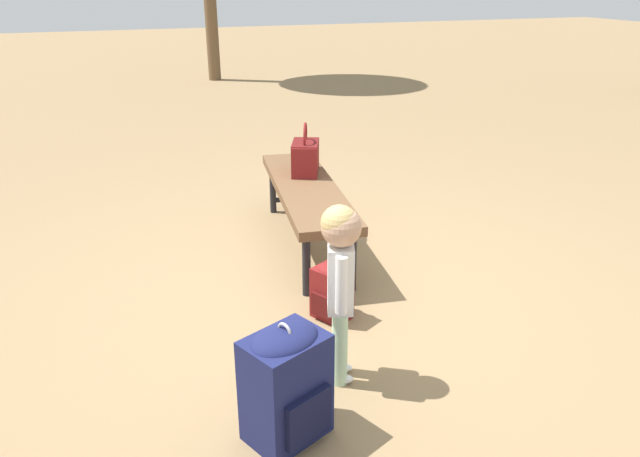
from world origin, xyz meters
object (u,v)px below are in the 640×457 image
Objects in this scene: backpack_large at (286,381)px; child_standing at (340,268)px; park_bench at (307,193)px; handbag at (305,156)px; backpack_small at (332,290)px.

child_standing is at bearing 129.70° from backpack_large.
backpack_large is (1.78, -0.70, -0.13)m from park_bench.
backpack_small is (1.23, -0.27, -0.41)m from handbag.
backpack_small is (0.96, -0.19, -0.22)m from park_bench.
park_bench is at bearing 168.94° from backpack_small.
backpack_small is at bearing 162.39° from child_standing.
park_bench is 3.05× the size of backpack_large.
child_standing is at bearing -17.61° from backpack_small.
backpack_large is at bearing -32.27° from backpack_small.
park_bench is 1.87× the size of child_standing.
backpack_large is (2.04, -0.79, -0.31)m from handbag.
child_standing is 0.69m from backpack_small.
child_standing reaches higher than backpack_small.
child_standing reaches higher than backpack_large.
handbag reaches higher than park_bench.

